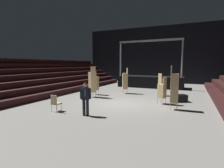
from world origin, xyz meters
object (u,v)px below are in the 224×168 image
(chair_stack_mid_left, at_px, (174,88))
(chair_stack_rear_left, at_px, (92,82))
(chair_stack_front_left, at_px, (162,85))
(chair_stack_mid_right, at_px, (162,91))
(chair_stack_mid_centre, at_px, (95,83))
(stage_riser, at_px, (151,81))
(equipment_road_case, at_px, (180,98))
(loose_chair_near_man, at_px, (56,102))
(chair_stack_front_right, at_px, (125,81))
(man_with_tie, at_px, (86,97))

(chair_stack_mid_left, relative_size, chair_stack_rear_left, 1.03)
(chair_stack_front_left, distance_m, chair_stack_mid_right, 3.21)
(chair_stack_mid_left, relative_size, chair_stack_mid_centre, 1.25)
(chair_stack_mid_right, bearing_deg, stage_riser, 38.67)
(chair_stack_front_left, height_order, chair_stack_rear_left, chair_stack_rear_left)
(equipment_road_case, relative_size, loose_chair_near_man, 0.95)
(chair_stack_mid_right, xyz_separation_m, chair_stack_mid_centre, (-5.82, 1.32, 0.13))
(chair_stack_rear_left, distance_m, equipment_road_case, 6.70)
(chair_stack_front_left, bearing_deg, chair_stack_front_right, -135.47)
(chair_stack_mid_centre, xyz_separation_m, chair_stack_rear_left, (0.34, -1.12, 0.21))
(chair_stack_front_left, distance_m, chair_stack_rear_left, 5.81)
(stage_riser, height_order, man_with_tie, stage_riser)
(chair_stack_mid_left, bearing_deg, equipment_road_case, 168.83)
(chair_stack_front_left, bearing_deg, chair_stack_rear_left, -107.16)
(man_with_tie, relative_size, chair_stack_mid_left, 0.67)
(chair_stack_front_left, xyz_separation_m, chair_stack_mid_left, (1.37, -4.43, 0.34))
(stage_riser, relative_size, man_with_tie, 4.19)
(chair_stack_front_right, height_order, equipment_road_case, chair_stack_front_right)
(stage_riser, relative_size, chair_stack_front_right, 3.12)
(chair_stack_front_right, xyz_separation_m, chair_stack_mid_left, (4.59, -4.29, 0.13))
(man_with_tie, distance_m, chair_stack_mid_right, 5.39)
(chair_stack_front_right, xyz_separation_m, chair_stack_mid_right, (3.73, -3.03, -0.25))
(equipment_road_case, bearing_deg, stage_riser, 116.85)
(chair_stack_rear_left, bearing_deg, chair_stack_front_right, -2.79)
(loose_chair_near_man, bearing_deg, chair_stack_front_left, 59.54)
(loose_chair_near_man, bearing_deg, chair_stack_mid_centre, 97.95)
(chair_stack_mid_left, height_order, equipment_road_case, chair_stack_mid_left)
(loose_chair_near_man, bearing_deg, chair_stack_mid_right, 41.62)
(chair_stack_mid_right, xyz_separation_m, equipment_road_case, (1.06, 1.25, -0.65))
(chair_stack_front_left, distance_m, loose_chair_near_man, 8.88)
(chair_stack_mid_right, bearing_deg, chair_stack_mid_centre, 98.94)
(stage_riser, distance_m, chair_stack_mid_left, 10.24)
(stage_riser, distance_m, chair_stack_front_left, 5.60)
(stage_riser, xyz_separation_m, loose_chair_near_man, (-2.53, -12.81, -0.17))
(chair_stack_mid_right, xyz_separation_m, chair_stack_rear_left, (-5.49, 0.20, 0.34))
(chair_stack_mid_left, distance_m, chair_stack_mid_right, 1.57)
(chair_stack_mid_right, relative_size, equipment_road_case, 1.99)
(chair_stack_mid_centre, distance_m, loose_chair_near_man, 5.82)
(chair_stack_front_right, bearing_deg, loose_chair_near_man, 141.19)
(man_with_tie, height_order, equipment_road_case, man_with_tie)
(chair_stack_front_left, relative_size, chair_stack_mid_left, 0.73)
(man_with_tie, relative_size, equipment_road_case, 1.90)
(chair_stack_front_left, bearing_deg, chair_stack_mid_centre, -118.81)
(chair_stack_front_left, distance_m, equipment_road_case, 2.58)
(man_with_tie, xyz_separation_m, chair_stack_mid_right, (3.12, 4.40, -0.07))
(man_with_tie, distance_m, chair_stack_mid_centre, 6.34)
(chair_stack_front_right, bearing_deg, chair_stack_front_left, -115.99)
(stage_riser, xyz_separation_m, chair_stack_rear_left, (-2.94, -8.18, 0.53))
(stage_riser, height_order, chair_stack_mid_centre, stage_riser)
(man_with_tie, bearing_deg, equipment_road_case, -148.82)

